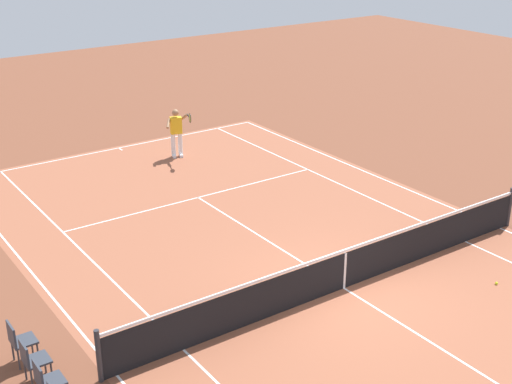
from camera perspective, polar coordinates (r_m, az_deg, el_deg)
name	(u,v)px	position (r m, az deg, el deg)	size (l,w,h in m)	color
ground_plane	(344,288)	(16.03, 7.10, -7.73)	(60.00, 60.00, 0.00)	brown
court_slab	(344,288)	(16.03, 7.10, -7.72)	(24.20, 11.40, 0.00)	#935138
court_line_markings	(344,288)	(16.03, 7.10, -7.71)	(23.85, 11.05, 0.01)	white
tennis_net	(345,269)	(15.79, 7.19, -6.18)	(0.10, 11.70, 1.08)	#2D2D33
tennis_player_near	(177,130)	(23.85, -6.44, 4.97)	(1.18, 0.74, 1.70)	white
tennis_ball	(496,283)	(16.93, 18.89, -7.00)	(0.07, 0.07, 0.07)	#CCE01E
spectator_chair_5	(46,380)	(12.82, -16.63, -14.37)	(0.44, 0.44, 0.88)	#38383D
spectator_chair_6	(32,359)	(13.39, -17.68, -12.75)	(0.44, 0.44, 0.88)	#38383D
spectator_chair_7	(19,340)	(13.99, -18.64, -11.25)	(0.44, 0.44, 0.88)	#38383D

